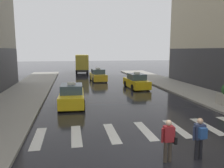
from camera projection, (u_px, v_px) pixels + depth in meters
ground_plane at (171, 158)px, 8.67m from camera, size 160.00×160.00×0.00m
crosswalk_markings at (145, 131)px, 11.59m from camera, size 11.30×2.80×0.01m
taxi_lead at (72, 96)px, 16.88m from camera, size 2.06×4.60×1.80m
taxi_second at (136, 82)px, 24.48m from camera, size 2.06×4.60×1.80m
taxi_third at (98, 76)px, 30.39m from camera, size 2.10×4.62×1.80m
box_truck at (82, 63)px, 40.59m from camera, size 2.49×7.61×3.35m
pedestrian_with_backpack at (200, 136)px, 8.38m from camera, size 0.55×0.43×1.65m
pedestrian_with_handbag at (169, 138)px, 8.21m from camera, size 0.60×0.24×1.65m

